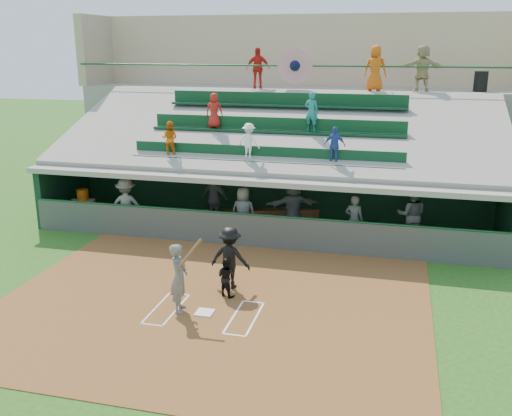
% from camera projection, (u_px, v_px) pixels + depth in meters
% --- Properties ---
extents(ground, '(100.00, 100.00, 0.00)m').
position_uv_depth(ground, '(205.00, 314.00, 14.20)').
color(ground, '#235317').
rests_on(ground, ground).
extents(dirt_slab, '(11.00, 9.00, 0.02)m').
position_uv_depth(dirt_slab, '(211.00, 305.00, 14.66)').
color(dirt_slab, brown).
rests_on(dirt_slab, ground).
extents(home_plate, '(0.43, 0.43, 0.03)m').
position_uv_depth(home_plate, '(205.00, 312.00, 14.19)').
color(home_plate, white).
rests_on(home_plate, dirt_slab).
extents(batters_box_chalk, '(2.65, 1.85, 0.01)m').
position_uv_depth(batters_box_chalk, '(205.00, 313.00, 14.20)').
color(batters_box_chalk, white).
rests_on(batters_box_chalk, dirt_slab).
extents(dugout_floor, '(16.00, 3.50, 0.04)m').
position_uv_depth(dugout_floor, '(266.00, 230.00, 20.49)').
color(dugout_floor, gray).
rests_on(dugout_floor, ground).
extents(concourse_slab, '(20.00, 3.00, 4.60)m').
position_uv_depth(concourse_slab, '(300.00, 139.00, 26.15)').
color(concourse_slab, gray).
rests_on(concourse_slab, ground).
extents(grandstand, '(20.40, 10.40, 7.80)m').
position_uv_depth(grandstand, '(287.00, 151.00, 23.38)').
color(grandstand, '#4A4E4A').
rests_on(grandstand, ground).
extents(batter_at_plate, '(0.90, 0.78, 1.95)m').
position_uv_depth(batter_at_plate, '(179.00, 277.00, 14.10)').
color(batter_at_plate, '#575954').
rests_on(batter_at_plate, dirt_slab).
extents(catcher, '(0.63, 0.56, 1.06)m').
position_uv_depth(catcher, '(226.00, 277.00, 15.04)').
color(catcher, black).
rests_on(catcher, dirt_slab).
extents(home_umpire, '(1.15, 0.71, 1.72)m').
position_uv_depth(home_umpire, '(230.00, 258.00, 15.50)').
color(home_umpire, black).
rests_on(home_umpire, dirt_slab).
extents(dugout_bench, '(13.61, 5.26, 0.43)m').
position_uv_depth(dugout_bench, '(280.00, 214.00, 21.61)').
color(dugout_bench, '#955F36').
rests_on(dugout_bench, dugout_floor).
extents(white_table, '(1.02, 0.88, 0.76)m').
position_uv_depth(white_table, '(83.00, 210.00, 21.53)').
color(white_table, silver).
rests_on(white_table, dugout_floor).
extents(water_cooler, '(0.43, 0.43, 0.43)m').
position_uv_depth(water_cooler, '(83.00, 195.00, 21.41)').
color(water_cooler, '#E2600D').
rests_on(water_cooler, white_table).
extents(dugout_player_a, '(1.39, 1.04, 1.92)m').
position_uv_depth(dugout_player_a, '(126.00, 205.00, 20.11)').
color(dugout_player_a, '#5E615B').
rests_on(dugout_player_a, dugout_floor).
extents(dugout_player_b, '(1.24, 0.82, 1.97)m').
position_uv_depth(dugout_player_b, '(215.00, 199.00, 20.82)').
color(dugout_player_b, '#50534E').
rests_on(dugout_player_b, dugout_floor).
extents(dugout_player_c, '(0.90, 0.61, 1.78)m').
position_uv_depth(dugout_player_c, '(243.00, 212.00, 19.50)').
color(dugout_player_c, '#61635E').
rests_on(dugout_player_c, dugout_floor).
extents(dugout_player_d, '(1.92, 1.26, 1.98)m').
position_uv_depth(dugout_player_d, '(293.00, 206.00, 19.83)').
color(dugout_player_d, '#62645F').
rests_on(dugout_player_d, dugout_floor).
extents(dugout_player_e, '(0.68, 0.51, 1.68)m').
position_uv_depth(dugout_player_e, '(354.00, 220.00, 18.80)').
color(dugout_player_e, '#5C5F5A').
rests_on(dugout_player_e, dugout_floor).
extents(dugout_player_f, '(0.98, 0.78, 1.96)m').
position_uv_depth(dugout_player_f, '(411.00, 215.00, 18.89)').
color(dugout_player_f, '#5E605B').
rests_on(dugout_player_f, dugout_floor).
extents(trash_bin, '(0.55, 0.55, 0.82)m').
position_uv_depth(trash_bin, '(481.00, 81.00, 23.18)').
color(trash_bin, black).
rests_on(trash_bin, concourse_slab).
extents(concourse_staff_a, '(1.10, 0.67, 1.75)m').
position_uv_depth(concourse_staff_a, '(258.00, 68.00, 24.65)').
color(concourse_staff_a, red).
rests_on(concourse_staff_a, concourse_slab).
extents(concourse_staff_b, '(0.96, 0.68, 1.84)m').
position_uv_depth(concourse_staff_b, '(375.00, 68.00, 23.12)').
color(concourse_staff_b, '#D3520C').
rests_on(concourse_staff_b, concourse_slab).
extents(concourse_staff_c, '(1.81, 1.02, 1.87)m').
position_uv_depth(concourse_staff_c, '(422.00, 68.00, 23.22)').
color(concourse_staff_c, tan).
rests_on(concourse_staff_c, concourse_slab).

